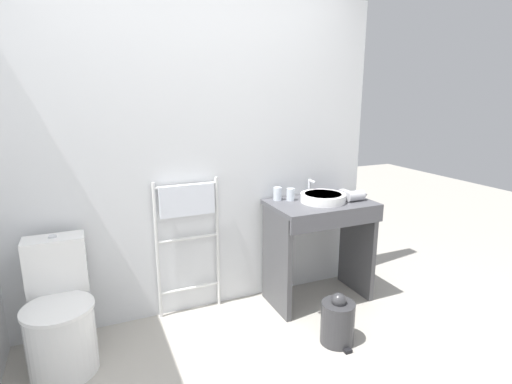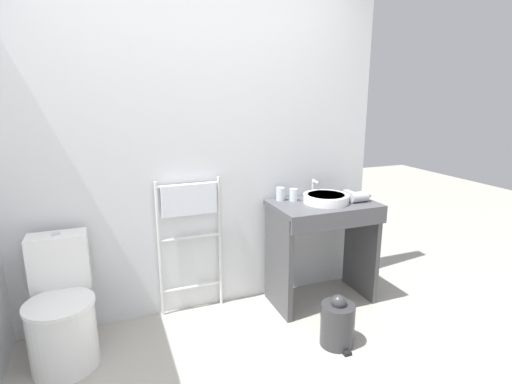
{
  "view_description": "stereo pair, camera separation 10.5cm",
  "coord_description": "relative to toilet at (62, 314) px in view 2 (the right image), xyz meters",
  "views": [
    {
      "loc": [
        -0.77,
        -1.44,
        1.66
      ],
      "look_at": [
        0.25,
        0.87,
        1.03
      ],
      "focal_mm": 28.0,
      "sensor_mm": 36.0,
      "label": 1
    },
    {
      "loc": [
        -0.67,
        -1.48,
        1.66
      ],
      "look_at": [
        0.25,
        0.87,
        1.03
      ],
      "focal_mm": 28.0,
      "sensor_mm": 36.0,
      "label": 2
    }
  ],
  "objects": [
    {
      "name": "towel_radiator",
      "position": [
        0.89,
        0.29,
        0.46
      ],
      "size": [
        0.49,
        0.06,
        1.05
      ],
      "color": "silver",
      "rests_on": "ground_plane"
    },
    {
      "name": "faucet",
      "position": [
        1.91,
        0.26,
        0.61
      ],
      "size": [
        0.02,
        0.1,
        0.14
      ],
      "color": "silver",
      "rests_on": "vanity_counter"
    },
    {
      "name": "vanity_counter",
      "position": [
        1.9,
        0.06,
        0.23
      ],
      "size": [
        0.8,
        0.52,
        0.83
      ],
      "color": "#4C4C51",
      "rests_on": "ground_plane"
    },
    {
      "name": "cup_near_edge",
      "position": [
        1.7,
        0.21,
        0.56
      ],
      "size": [
        0.06,
        0.06,
        0.1
      ],
      "color": "silver",
      "rests_on": "vanity_counter"
    },
    {
      "name": "sink_basin",
      "position": [
        1.91,
        0.07,
        0.55
      ],
      "size": [
        0.35,
        0.35,
        0.07
      ],
      "color": "white",
      "rests_on": "vanity_counter"
    },
    {
      "name": "trash_bin",
      "position": [
        1.7,
        -0.49,
        -0.16
      ],
      "size": [
        0.23,
        0.26,
        0.37
      ],
      "color": "#333335",
      "rests_on": "ground_plane"
    },
    {
      "name": "hair_dryer",
      "position": [
        2.17,
        0.01,
        0.56
      ],
      "size": [
        0.19,
        0.18,
        0.08
      ],
      "color": "#B7B7BC",
      "rests_on": "vanity_counter"
    },
    {
      "name": "cup_near_wall",
      "position": [
        1.61,
        0.26,
        0.57
      ],
      "size": [
        0.07,
        0.07,
        0.1
      ],
      "color": "silver",
      "rests_on": "vanity_counter"
    },
    {
      "name": "wall_back",
      "position": [
        0.99,
        0.4,
        0.87
      ],
      "size": [
        2.91,
        0.12,
        2.38
      ],
      "primitive_type": "cube",
      "color": "silver",
      "rests_on": "ground_plane"
    },
    {
      "name": "toilet",
      "position": [
        0.0,
        0.0,
        0.0
      ],
      "size": [
        0.41,
        0.56,
        0.79
      ],
      "color": "white",
      "rests_on": "ground_plane"
    }
  ]
}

